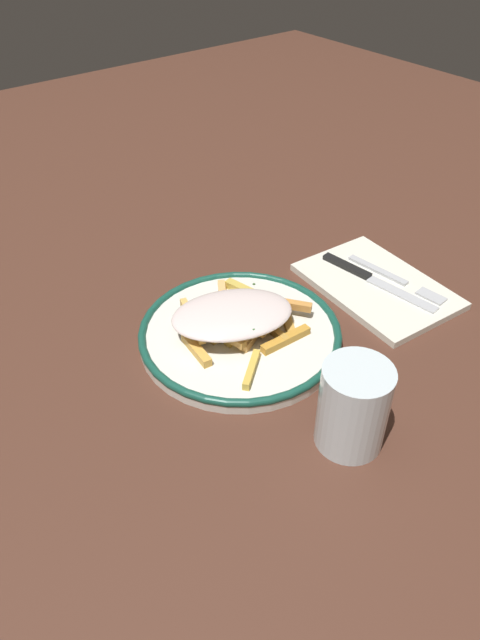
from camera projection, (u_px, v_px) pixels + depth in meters
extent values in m
plane|color=#4D2C20|center=(240.00, 340.00, 0.84)|extent=(2.60, 2.60, 0.00)
cylinder|color=white|center=(240.00, 335.00, 0.83)|extent=(0.29, 0.29, 0.02)
torus|color=#174E3F|center=(240.00, 331.00, 0.83)|extent=(0.29, 0.29, 0.01)
cube|color=gold|center=(227.00, 336.00, 0.79)|extent=(0.02, 0.06, 0.01)
cube|color=#E4AF4E|center=(232.00, 333.00, 0.82)|extent=(0.06, 0.05, 0.01)
cube|color=gold|center=(240.00, 322.00, 0.82)|extent=(0.07, 0.04, 0.01)
cube|color=gold|center=(287.00, 318.00, 0.84)|extent=(0.05, 0.07, 0.01)
cube|color=gold|center=(243.00, 290.00, 0.89)|extent=(0.03, 0.06, 0.01)
cube|color=#F3B266|center=(223.00, 300.00, 0.88)|extent=(0.06, 0.08, 0.01)
cube|color=gold|center=(240.00, 326.00, 0.83)|extent=(0.05, 0.05, 0.01)
cube|color=#D48D40|center=(282.00, 303.00, 0.85)|extent=(0.06, 0.08, 0.01)
cube|color=gold|center=(271.00, 329.00, 0.82)|extent=(0.01, 0.07, 0.01)
cube|color=#D5AD51|center=(233.00, 327.00, 0.83)|extent=(0.08, 0.02, 0.01)
cube|color=gold|center=(243.00, 332.00, 0.82)|extent=(0.07, 0.02, 0.01)
cube|color=gold|center=(198.00, 351.00, 0.79)|extent=(0.02, 0.07, 0.01)
cube|color=gold|center=(251.00, 369.00, 0.76)|extent=(0.06, 0.05, 0.01)
cube|color=#EBB659|center=(192.00, 320.00, 0.82)|extent=(0.04, 0.09, 0.01)
cube|color=#E8B465|center=(238.00, 309.00, 0.86)|extent=(0.04, 0.06, 0.01)
cube|color=#E6AF58|center=(240.00, 319.00, 0.82)|extent=(0.08, 0.01, 0.01)
cube|color=#C38735|center=(244.00, 322.00, 0.81)|extent=(0.03, 0.07, 0.01)
cube|color=#F2B563|center=(254.00, 335.00, 0.81)|extent=(0.06, 0.04, 0.01)
cube|color=gold|center=(286.00, 340.00, 0.81)|extent=(0.08, 0.02, 0.01)
cube|color=#EDC465|center=(219.00, 323.00, 0.84)|extent=(0.03, 0.07, 0.01)
cube|color=#E0A555|center=(219.00, 324.00, 0.81)|extent=(0.08, 0.02, 0.01)
ellipsoid|color=silver|center=(232.00, 314.00, 0.81)|extent=(0.20, 0.17, 0.02)
cube|color=#385D27|center=(254.00, 284.00, 0.85)|extent=(0.00, 0.00, 0.00)
cube|color=#2E702D|center=(211.00, 316.00, 0.80)|extent=(0.00, 0.00, 0.00)
cube|color=#346822|center=(249.00, 297.00, 0.83)|extent=(0.00, 0.00, 0.00)
cube|color=#2A561B|center=(193.00, 315.00, 0.80)|extent=(0.00, 0.00, 0.00)
cube|color=#296629|center=(254.00, 329.00, 0.77)|extent=(0.00, 0.00, 0.00)
cube|color=silver|center=(377.00, 286.00, 0.93)|extent=(0.18, 0.25, 0.01)
cube|color=silver|center=(378.00, 270.00, 0.95)|extent=(0.02, 0.11, 0.00)
cube|color=silver|center=(431.00, 296.00, 0.90)|extent=(0.03, 0.05, 0.00)
cube|color=black|center=(347.00, 266.00, 0.96)|extent=(0.02, 0.09, 0.01)
cube|color=silver|center=(402.00, 294.00, 0.90)|extent=(0.03, 0.12, 0.00)
cylinder|color=silver|center=(353.00, 407.00, 0.66)|extent=(0.08, 0.08, 0.11)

